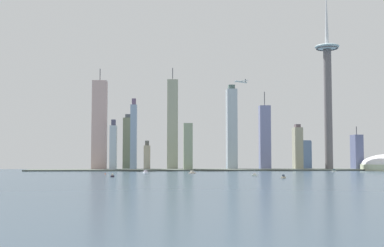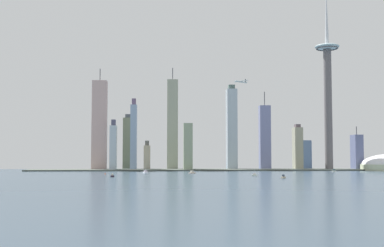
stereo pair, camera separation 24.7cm
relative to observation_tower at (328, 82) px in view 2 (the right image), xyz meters
The scene contains 24 objects.
ground_plane 513.55m from the observation_tower, 117.14° to the right, with size 6000.00×6000.00×0.00m, color #30404E.
waterfront_pier 276.94m from the observation_tower, behind, with size 675.30×65.12×2.54m, color #495149.
observation_tower is the anchor object (origin of this frame).
skyscraper_0 423.67m from the observation_tower, behind, with size 12.16×20.12×93.63m.
skyscraper_1 203.50m from the observation_tower, behind, with size 19.32×26.19×164.23m.
skyscraper_2 384.10m from the observation_tower, 165.67° to the left, with size 13.26×12.94×57.76m.
skyscraper_3 145.05m from the observation_tower, ahead, with size 15.77×27.32×83.33m.
skyscraper_4 383.61m from the observation_tower, behind, with size 12.04×19.76×134.82m.
skyscraper_5 159.39m from the observation_tower, 166.98° to the left, with size 20.95×17.35×151.70m.
skyscraper_6 138.20m from the observation_tower, 158.06° to the left, with size 15.70×23.90×87.99m.
skyscraper_7 308.26m from the observation_tower, behind, with size 20.78×14.49×198.07m.
skyscraper_8 468.18m from the observation_tower, behind, with size 24.88×22.21×73.74m.
skyscraper_9 159.52m from the observation_tower, 105.85° to the left, with size 21.16×24.03×67.55m.
skyscraper_10 296.16m from the observation_tower, behind, with size 16.28×16.29×86.71m.
skyscraper_11 402.18m from the observation_tower, behind, with size 21.03×13.58×108.59m.
skyscraper_12 441.64m from the observation_tower, behind, with size 26.97×20.90×191.92m.
boat_0 351.99m from the observation_tower, 127.57° to the right, with size 7.86×4.79×9.68m.
boat_1 387.84m from the observation_tower, 118.09° to the right, with size 7.28×7.07×4.59m.
boat_2 188.41m from the observation_tower, 103.94° to the right, with size 7.54×3.78×4.66m.
boat_3 490.57m from the observation_tower, 145.57° to the right, with size 4.25×8.01×4.55m.
boat_4 400.82m from the observation_tower, 159.47° to the right, with size 9.76×17.68×9.16m.
boat_5 348.53m from the observation_tower, 151.26° to the right, with size 11.72×11.41×4.24m.
channel_buoy_0 465.88m from the observation_tower, 157.01° to the right, with size 1.86×1.86×2.19m, color #E54C19.
airplane 166.60m from the observation_tower, behind, with size 27.41×28.40×7.79m.
Camera 2 is at (-94.56, -483.77, 29.36)m, focal length 46.09 mm.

